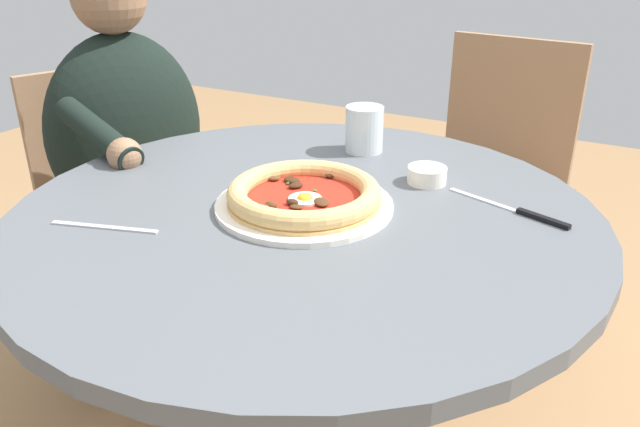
# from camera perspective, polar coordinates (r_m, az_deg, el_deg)

# --- Properties ---
(dining_table) EXTENTS (0.99, 0.99, 0.72)m
(dining_table) POSITION_cam_1_polar(r_m,az_deg,el_deg) (1.14, -1.36, -7.04)
(dining_table) COLOR #565B60
(dining_table) RESTS_ON ground
(pizza_on_plate) EXTENTS (0.30, 0.30, 0.04)m
(pizza_on_plate) POSITION_cam_1_polar(r_m,az_deg,el_deg) (1.05, -1.45, 1.53)
(pizza_on_plate) COLOR white
(pizza_on_plate) RESTS_ON dining_table
(water_glass) EXTENTS (0.08, 0.08, 0.10)m
(water_glass) POSITION_cam_1_polar(r_m,az_deg,el_deg) (1.32, 4.05, 7.41)
(water_glass) COLOR silver
(water_glass) RESTS_ON dining_table
(steak_knife) EXTENTS (0.08, 0.22, 0.01)m
(steak_knife) POSITION_cam_1_polar(r_m,az_deg,el_deg) (1.09, 18.12, 0.06)
(steak_knife) COLOR silver
(steak_knife) RESTS_ON dining_table
(ramekin_capers) EXTENTS (0.07, 0.07, 0.03)m
(ramekin_capers) POSITION_cam_1_polar(r_m,az_deg,el_deg) (1.17, 9.73, 3.54)
(ramekin_capers) COLOR white
(ramekin_capers) RESTS_ON dining_table
(fork_utensil) EXTENTS (0.06, 0.17, 0.00)m
(fork_utensil) POSITION_cam_1_polar(r_m,az_deg,el_deg) (1.04, -19.06, -1.18)
(fork_utensil) COLOR #BCBCC1
(fork_utensil) RESTS_ON dining_table
(diner_person) EXTENTS (0.50, 0.47, 1.10)m
(diner_person) POSITION_cam_1_polar(r_m,az_deg,el_deg) (1.71, -16.40, 0.76)
(diner_person) COLOR #282833
(diner_person) RESTS_ON ground
(cafe_chair_diner) EXTENTS (0.52, 0.52, 0.81)m
(cafe_chair_diner) POSITION_cam_1_polar(r_m,az_deg,el_deg) (1.83, -18.21, 2.26)
(cafe_chair_diner) COLOR #957050
(cafe_chair_diner) RESTS_ON ground
(cafe_chair_spare_near) EXTENTS (0.48, 0.48, 0.87)m
(cafe_chair_spare_near) POSITION_cam_1_polar(r_m,az_deg,el_deg) (1.89, 15.39, 4.32)
(cafe_chair_spare_near) COLOR #957050
(cafe_chair_spare_near) RESTS_ON ground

